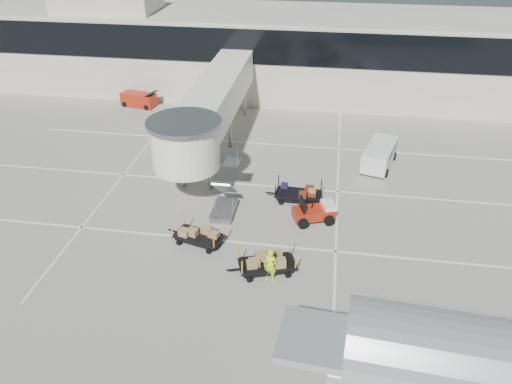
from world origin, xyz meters
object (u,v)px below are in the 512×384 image
baggage_tug (314,212)px  ground_worker (270,265)px  box_cart_far (199,236)px  box_cart_near (269,263)px  minivan (380,153)px  belt_loader (139,100)px  suitcase_cart (297,194)px

baggage_tug → ground_worker: 6.50m
ground_worker → box_cart_far: bearing=163.9°
box_cart_near → minivan: size_ratio=0.78×
box_cart_near → minivan: (6.80, 13.97, 0.46)m
baggage_tug → box_cart_near: baggage_tug is taller
box_cart_near → box_cart_far: (-4.50, 1.92, -0.06)m
baggage_tug → belt_loader: belt_loader is taller
suitcase_cart → minivan: 8.57m
suitcase_cart → ground_worker: ground_worker is taller
ground_worker → minivan: (6.61, 14.64, 0.06)m
box_cart_far → baggage_tug: bearing=43.2°
suitcase_cart → box_cart_near: size_ratio=1.00×
box_cart_near → suitcase_cart: bearing=64.4°
belt_loader → minivan: bearing=-10.0°
baggage_tug → minivan: (4.56, 8.48, 0.42)m
suitcase_cart → ground_worker: size_ratio=1.95×
baggage_tug → ground_worker: ground_worker is taller
suitcase_cart → box_cart_far: suitcase_cart is taller
baggage_tug → box_cart_far: baggage_tug is taller
box_cart_far → minivan: bearing=62.1°
box_cart_near → box_cart_far: 4.90m
baggage_tug → box_cart_far: bearing=-172.5°
belt_loader → baggage_tug: bearing=-32.2°
ground_worker → suitcase_cart: bearing=97.9°
box_cart_far → belt_loader: size_ratio=0.96×
belt_loader → suitcase_cart: bearing=-30.4°
baggage_tug → belt_loader: size_ratio=0.76×
suitcase_cart → ground_worker: 8.47m
box_cart_near → baggage_tug: bearing=49.0°
baggage_tug → minivan: bearing=41.4°
baggage_tug → belt_loader: bearing=115.7°
baggage_tug → box_cart_far: size_ratio=0.79×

